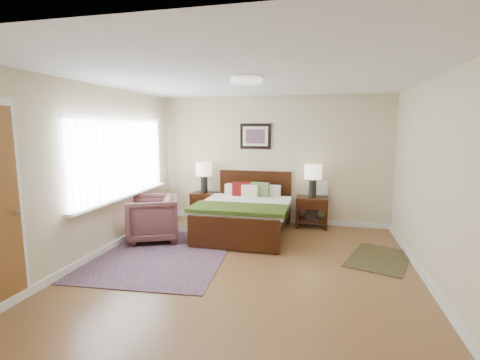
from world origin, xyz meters
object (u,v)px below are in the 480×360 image
(nightstand_right, at_px, (312,209))
(lamp_right, at_px, (313,175))
(lamp_left, at_px, (204,172))
(nightstand_left, at_px, (204,199))
(rug_persian, at_px, (166,251))
(armchair, at_px, (153,218))
(bed, at_px, (246,208))

(nightstand_right, xyz_separation_m, lamp_right, (0.00, 0.01, 0.65))
(lamp_left, bearing_deg, nightstand_right, -0.33)
(nightstand_left, relative_size, lamp_right, 0.95)
(rug_persian, bearing_deg, nightstand_left, 86.26)
(nightstand_right, bearing_deg, lamp_right, 90.00)
(nightstand_left, relative_size, armchair, 0.70)
(bed, bearing_deg, rug_persian, -130.20)
(bed, xyz_separation_m, lamp_right, (1.14, 0.70, 0.54))
(nightstand_left, distance_m, rug_persian, 1.91)
(lamp_left, relative_size, rug_persian, 0.23)
(rug_persian, bearing_deg, armchair, 129.01)
(lamp_right, bearing_deg, nightstand_left, -179.45)
(nightstand_left, distance_m, lamp_right, 2.23)
(nightstand_left, bearing_deg, lamp_left, 90.00)
(nightstand_left, bearing_deg, lamp_right, 0.55)
(bed, bearing_deg, nightstand_left, 146.37)
(nightstand_right, distance_m, armchair, 2.94)
(lamp_right, xyz_separation_m, rug_persian, (-2.14, -1.88, -1.00))
(lamp_right, height_order, armchair, lamp_right)
(nightstand_right, distance_m, rug_persian, 2.86)
(lamp_left, bearing_deg, rug_persian, -89.54)
(lamp_right, bearing_deg, rug_persian, -138.76)
(armchair, bearing_deg, rug_persian, 19.21)
(nightstand_left, distance_m, lamp_left, 0.55)
(armchair, xyz_separation_m, rug_persian, (0.45, -0.48, -0.37))
(nightstand_right, relative_size, lamp_left, 0.97)
(lamp_left, xyz_separation_m, lamp_right, (2.16, 0.00, 0.00))
(lamp_left, distance_m, lamp_right, 2.16)
(nightstand_left, relative_size, nightstand_right, 0.98)
(lamp_left, height_order, rug_persian, lamp_left)
(nightstand_right, xyz_separation_m, rug_persian, (-2.14, -1.87, -0.35))
(rug_persian, bearing_deg, lamp_left, 86.26)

